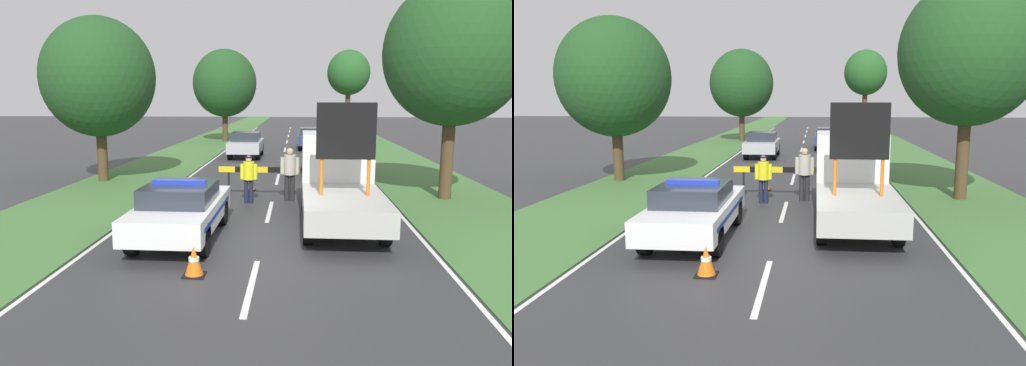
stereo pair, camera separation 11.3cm
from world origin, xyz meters
TOP-DOWN VIEW (x-y plane):
  - ground_plane at (0.00, 0.00)m, footprint 160.00×160.00m
  - lane_markings at (0.00, 15.19)m, footprint 7.82×63.94m
  - grass_verge_left at (-6.02, 20.00)m, footprint 4.13×120.00m
  - grass_verge_right at (6.02, 20.00)m, footprint 4.13×120.00m
  - police_car at (-1.98, 0.15)m, footprint 1.81×4.53m
  - work_truck at (1.98, 2.36)m, footprint 2.02×5.54m
  - road_barrier at (-0.18, 5.34)m, footprint 3.38×0.08m
  - police_officer at (-0.75, 4.42)m, footprint 0.56×0.36m
  - pedestrian_civilian at (0.57, 4.93)m, footprint 0.63×0.40m
  - traffic_cone_near_police at (-0.89, 6.72)m, footprint 0.34×0.34m
  - traffic_cone_centre_front at (-1.15, -2.41)m, footprint 0.42×0.42m
  - traffic_cone_near_truck at (2.89, 5.13)m, footprint 0.48×0.48m
  - queued_car_wagon_maroon at (2.04, 10.94)m, footprint 1.92×4.40m
  - queued_car_sedan_silver at (-2.14, 17.14)m, footprint 1.81×3.98m
  - queued_car_hatch_blue at (1.83, 22.45)m, footprint 1.91×4.39m
  - roadside_tree_near_left at (4.56, 26.93)m, footprint 3.17×3.17m
  - roadside_tree_near_right at (5.82, 5.59)m, footprint 4.52×4.52m
  - roadside_tree_mid_left at (-7.15, 8.24)m, footprint 4.52×4.52m
  - roadside_tree_mid_right at (-4.87, 27.60)m, footprint 4.95×4.95m

SIDE VIEW (x-z plane):
  - ground_plane at x=0.00m, z-range 0.00..0.00m
  - lane_markings at x=0.00m, z-range 0.00..0.01m
  - grass_verge_left at x=-6.02m, z-range 0.00..0.03m
  - grass_verge_right at x=6.02m, z-range 0.00..0.03m
  - traffic_cone_near_police at x=-0.89m, z-range 0.00..0.48m
  - traffic_cone_centre_front at x=-1.15m, z-range 0.00..0.58m
  - traffic_cone_near_truck at x=2.89m, z-range 0.00..0.65m
  - police_car at x=-1.98m, z-range 0.00..1.47m
  - queued_car_hatch_blue at x=1.83m, z-range 0.05..1.48m
  - queued_car_sedan_silver at x=-2.14m, z-range 0.04..1.50m
  - queued_car_wagon_maroon at x=2.04m, z-range 0.01..1.70m
  - road_barrier at x=-0.18m, z-range 0.36..1.43m
  - police_officer at x=-0.75m, z-range 0.15..1.71m
  - pedestrian_civilian at x=0.57m, z-range 0.15..1.92m
  - work_truck at x=1.98m, z-range -0.50..2.80m
  - roadside_tree_mid_left at x=-7.15m, z-range 0.91..7.50m
  - roadside_tree_mid_right at x=-4.87m, z-range 0.96..8.08m
  - roadside_tree_near_right at x=5.82m, z-range 1.22..8.43m
  - roadside_tree_near_left at x=4.56m, z-range 1.75..8.68m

